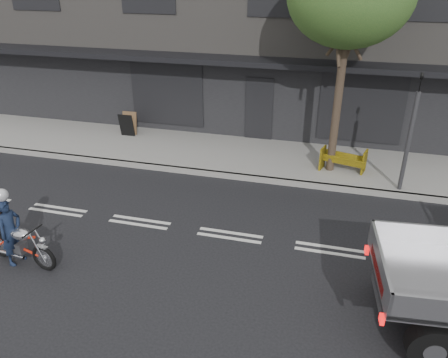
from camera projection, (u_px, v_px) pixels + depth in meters
ground at (230, 236)px, 10.71m from camera, size 80.00×80.00×0.00m
sidewalk at (264, 158)px, 14.74m from camera, size 32.00×3.20×0.15m
kerb at (254, 178)px, 13.36m from camera, size 32.00×0.20×0.15m
building_main at (294, 14)px, 18.70m from camera, size 26.00×10.00×8.00m
traffic_light_pole at (409, 140)px, 11.92m from camera, size 0.12×0.12×3.50m
motorcycle at (20, 243)px, 9.53m from camera, size 1.91×0.56×0.99m
rider at (11, 232)px, 9.45m from camera, size 0.45×0.62×1.56m
construction_barrier at (343, 162)px, 13.35m from camera, size 1.45×0.88×0.76m
sandwich_board at (126, 125)px, 16.18m from camera, size 0.55×0.38×0.86m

